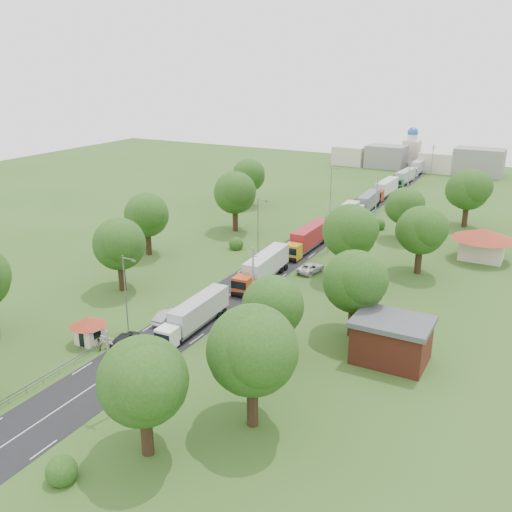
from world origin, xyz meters
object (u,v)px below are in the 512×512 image
Objects in this scene: info_sign at (353,218)px; car_lane_front at (125,339)px; truck_0 at (195,314)px; pedestrian_near at (126,345)px; car_lane_mid at (168,317)px; boom_barrier at (127,347)px; guard_booth at (89,327)px.

info_sign is 59.11m from car_lane_front.
truck_0 is 8.31× the size of pedestrian_near.
car_lane_mid is at bearing -102.77° from car_lane_front.
pedestrian_near is (0.97, -1.00, 0.02)m from car_lane_front.
boom_barrier is at bearing -74.31° from pedestrian_near.
info_sign is 0.87× the size of car_lane_front.
guard_booth reaches higher than pedestrian_near.
truck_0 is at bearing -179.02° from car_lane_mid.
boom_barrier is 5.59× the size of pedestrian_near.
truck_0 is (9.09, 9.35, -0.15)m from guard_booth.
info_sign reaches higher than boom_barrier.
truck_0 reaches higher than boom_barrier.
boom_barrier is 2.23m from car_lane_front.
boom_barrier is 9.96m from truck_0.
guard_booth is at bearing 147.93° from pedestrian_near.
truck_0 is 9.33m from car_lane_front.
info_sign is (6.56, 60.00, 2.11)m from boom_barrier.
guard_booth is at bearing -179.99° from boom_barrier.
guard_booth is 10.45m from car_lane_mid.
info_sign reaches higher than guard_booth.
info_sign reaches higher than truck_0.
truck_0 reaches higher than car_lane_mid.
guard_booth reaches higher than car_lane_front.
truck_0 is 2.77× the size of car_lane_mid.
guard_booth is 0.32× the size of truck_0.
guard_booth is at bearing -134.21° from truck_0.
car_lane_mid is (-7.56, -50.84, -2.19)m from info_sign.
guard_booth is 0.89× the size of car_lane_mid.
guard_booth is 2.67× the size of pedestrian_near.
info_sign is (12.40, 60.00, 0.84)m from guard_booth.
truck_0 is 2.90× the size of car_lane_front.
info_sign reaches higher than pedestrian_near.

